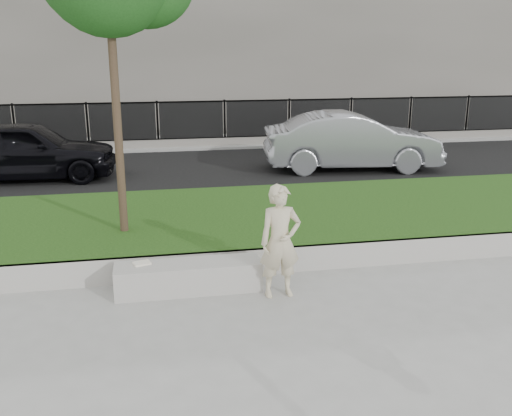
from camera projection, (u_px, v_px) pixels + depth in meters
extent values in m
plane|color=gray|center=(229.00, 307.00, 7.53)|extent=(90.00, 90.00, 0.00)
cube|color=black|center=(205.00, 225.00, 10.31)|extent=(34.00, 4.00, 0.40)
cube|color=#AAA79F|center=(219.00, 264.00, 8.46)|extent=(34.00, 0.08, 0.40)
cube|color=black|center=(185.00, 171.00, 15.56)|extent=(34.00, 7.00, 0.04)
cube|color=gray|center=(176.00, 143.00, 19.79)|extent=(34.00, 3.00, 0.12)
cube|color=slate|center=(177.00, 143.00, 18.80)|extent=(32.00, 0.30, 0.24)
cube|color=black|center=(176.00, 124.00, 18.63)|extent=(32.00, 0.04, 1.50)
cube|color=black|center=(175.00, 102.00, 18.43)|extent=(32.00, 0.05, 0.05)
cube|color=black|center=(177.00, 139.00, 18.76)|extent=(32.00, 0.05, 0.05)
cube|color=#5B574F|center=(162.00, 6.00, 25.05)|extent=(34.00, 10.00, 10.00)
cube|color=#AAA79F|center=(189.00, 277.00, 7.98)|extent=(2.03, 0.51, 0.42)
imported|color=beige|center=(280.00, 241.00, 7.69)|extent=(0.59, 0.41, 1.56)
cube|color=white|center=(142.00, 263.00, 7.89)|extent=(0.27, 0.23, 0.03)
cylinder|color=#38281C|center=(113.00, 59.00, 8.63)|extent=(0.13, 0.13, 5.46)
imported|color=black|center=(26.00, 150.00, 14.33)|extent=(4.50, 1.95, 1.51)
imported|color=#96989E|center=(352.00, 141.00, 15.51)|extent=(4.88, 2.18, 1.56)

